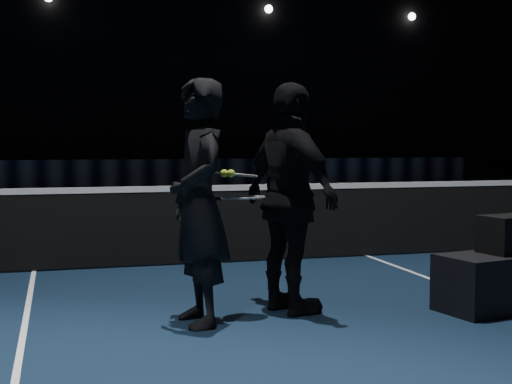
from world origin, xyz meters
TOP-DOWN VIEW (x-y plane):
  - floor at (0.00, 0.00)m, footprint 36.00×36.00m
  - wall_back at (0.00, 18.00)m, footprint 30.00×0.00m
  - court_lines at (0.00, 0.00)m, footprint 10.98×23.78m
  - net_mesh at (0.00, 0.00)m, footprint 12.80×0.02m
  - net_tape at (0.00, 0.00)m, footprint 12.80×0.03m
  - sponsor_backdrop at (0.00, 15.50)m, footprint 22.00×0.15m
  - fixtures_far at (0.00, 17.80)m, footprint 20.00×0.30m
  - player_a at (-2.75, -2.81)m, footprint 0.56×0.77m
  - player_b at (-1.92, -2.63)m, footprint 0.83×1.25m
  - racket_lower at (-2.31, -2.72)m, footprint 0.71×0.36m
  - racket_upper at (-2.37, -2.69)m, footprint 0.71×0.40m
  - tennis_balls at (-2.50, -2.75)m, footprint 0.12×0.10m

SIDE VIEW (x-z plane):
  - floor at x=0.00m, z-range 0.00..0.00m
  - court_lines at x=0.00m, z-range 0.00..0.01m
  - net_mesh at x=0.00m, z-range 0.02..0.88m
  - sponsor_backdrop at x=0.00m, z-range 0.00..0.90m
  - net_tape at x=0.00m, z-range 0.88..0.95m
  - player_a at x=-2.75m, z-range 0.00..1.98m
  - player_b at x=-1.92m, z-range 0.00..1.98m
  - racket_lower at x=-2.31m, z-range 0.99..1.02m
  - racket_upper at x=-2.37m, z-range 1.15..1.25m
  - tennis_balls at x=-2.50m, z-range 1.17..1.29m
  - wall_back at x=0.00m, z-range -10.00..20.00m
  - fixtures_far at x=0.00m, z-range 6.35..6.65m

